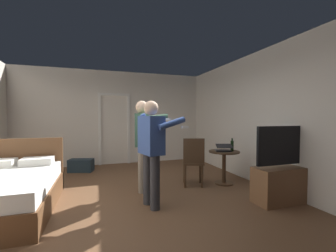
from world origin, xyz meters
TOP-DOWN VIEW (x-y plane):
  - ground_plane at (0.00, 0.00)m, footprint 6.97×6.97m
  - wall_back at (0.00, 3.23)m, footprint 5.70×0.12m
  - wall_right at (2.79, 0.00)m, footprint 0.12×6.58m
  - doorway_frame at (0.00, 3.15)m, footprint 0.93×0.08m
  - bed at (-1.81, 0.22)m, footprint 1.34×1.97m
  - tv_flatscreen at (2.43, -0.76)m, footprint 1.09×0.40m
  - side_table at (2.05, 0.40)m, footprint 0.64×0.64m
  - laptop at (2.00, 0.36)m, footprint 0.41×0.42m
  - bottle_on_table at (2.19, 0.32)m, footprint 0.06×0.06m
  - wooden_chair at (1.36, 0.46)m, footprint 0.54×0.54m
  - person_blue_shirt at (0.32, -0.25)m, footprint 0.74×0.64m
  - person_striped_shirt at (0.33, 0.54)m, footprint 0.64×0.69m
  - suitcase_dark at (-0.90, 2.47)m, footprint 0.66×0.48m

SIDE VIEW (x-z plane):
  - ground_plane at x=0.00m, z-range 0.00..0.00m
  - suitcase_dark at x=-0.90m, z-range 0.00..0.32m
  - bed at x=-1.81m, z-range -0.21..0.81m
  - tv_flatscreen at x=2.43m, z-range -0.25..1.02m
  - side_table at x=2.05m, z-range 0.12..0.82m
  - wooden_chair at x=1.36m, z-range 0.05..1.04m
  - laptop at x=2.00m, z-range 0.67..0.83m
  - bottle_on_table at x=2.19m, z-range 0.68..0.95m
  - person_blue_shirt at x=0.32m, z-range 0.14..1.80m
  - person_striped_shirt at x=0.33m, z-range 0.15..1.87m
  - doorway_frame at x=0.00m, z-range 0.16..2.29m
  - wall_back at x=0.00m, z-range 0.00..2.80m
  - wall_right at x=2.79m, z-range 0.00..2.80m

